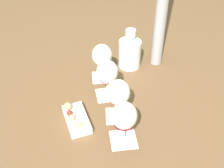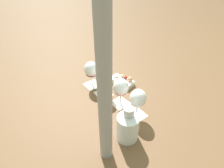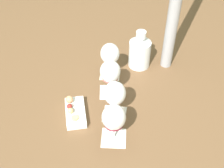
{
  "view_description": "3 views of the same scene",
  "coord_description": "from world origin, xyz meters",
  "px_view_note": "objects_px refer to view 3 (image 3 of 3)",
  "views": [
    {
      "loc": [
        0.75,
        -0.53,
        0.85
      ],
      "look_at": [
        -0.0,
        0.0,
        0.12
      ],
      "focal_mm": 45.0,
      "sensor_mm": 36.0,
      "label": 1
    },
    {
      "loc": [
        -0.4,
        0.9,
        0.86
      ],
      "look_at": [
        -0.0,
        0.0,
        0.12
      ],
      "focal_mm": 32.0,
      "sensor_mm": 36.0,
      "label": 2
    },
    {
      "loc": [
        0.83,
        -0.38,
        0.95
      ],
      "look_at": [
        -0.0,
        0.0,
        0.12
      ],
      "focal_mm": 45.0,
      "sensor_mm": 36.0,
      "label": 3
    }
  ],
  "objects_px": {
    "wine_glass_2": "(115,95)",
    "snack_dish": "(75,112)",
    "wine_glass_3": "(114,118)",
    "wine_glass_0": "(110,55)",
    "wine_glass_1": "(110,73)",
    "ceramic_vase": "(140,51)"
  },
  "relations": [
    {
      "from": "ceramic_vase",
      "to": "wine_glass_2",
      "type": "bearing_deg",
      "value": -45.08
    },
    {
      "from": "wine_glass_1",
      "to": "ceramic_vase",
      "type": "relative_size",
      "value": 0.88
    },
    {
      "from": "wine_glass_1",
      "to": "ceramic_vase",
      "type": "bearing_deg",
      "value": 119.83
    },
    {
      "from": "ceramic_vase",
      "to": "snack_dish",
      "type": "height_order",
      "value": "ceramic_vase"
    },
    {
      "from": "wine_glass_0",
      "to": "ceramic_vase",
      "type": "height_order",
      "value": "ceramic_vase"
    },
    {
      "from": "wine_glass_0",
      "to": "snack_dish",
      "type": "bearing_deg",
      "value": -53.24
    },
    {
      "from": "wine_glass_1",
      "to": "snack_dish",
      "type": "bearing_deg",
      "value": -71.61
    },
    {
      "from": "wine_glass_1",
      "to": "wine_glass_2",
      "type": "xyz_separation_m",
      "value": [
        0.14,
        -0.04,
        -0.0
      ]
    },
    {
      "from": "wine_glass_2",
      "to": "wine_glass_3",
      "type": "distance_m",
      "value": 0.13
    },
    {
      "from": "wine_glass_0",
      "to": "wine_glass_3",
      "type": "distance_m",
      "value": 0.41
    },
    {
      "from": "wine_glass_2",
      "to": "snack_dish",
      "type": "relative_size",
      "value": 1.0
    },
    {
      "from": "ceramic_vase",
      "to": "snack_dish",
      "type": "xyz_separation_m",
      "value": [
        0.2,
        -0.43,
        -0.07
      ]
    },
    {
      "from": "wine_glass_0",
      "to": "snack_dish",
      "type": "height_order",
      "value": "wine_glass_0"
    },
    {
      "from": "wine_glass_3",
      "to": "wine_glass_1",
      "type": "bearing_deg",
      "value": 158.6
    },
    {
      "from": "wine_glass_0",
      "to": "wine_glass_1",
      "type": "distance_m",
      "value": 0.14
    },
    {
      "from": "wine_glass_0",
      "to": "wine_glass_1",
      "type": "height_order",
      "value": "same"
    },
    {
      "from": "wine_glass_1",
      "to": "ceramic_vase",
      "type": "xyz_separation_m",
      "value": [
        -0.13,
        0.23,
        -0.03
      ]
    },
    {
      "from": "ceramic_vase",
      "to": "wine_glass_1",
      "type": "bearing_deg",
      "value": -60.17
    },
    {
      "from": "wine_glass_2",
      "to": "snack_dish",
      "type": "distance_m",
      "value": 0.2
    },
    {
      "from": "wine_glass_2",
      "to": "wine_glass_3",
      "type": "bearing_deg",
      "value": -26.59
    },
    {
      "from": "wine_glass_3",
      "to": "ceramic_vase",
      "type": "distance_m",
      "value": 0.51
    },
    {
      "from": "snack_dish",
      "to": "wine_glass_0",
      "type": "bearing_deg",
      "value": 126.76
    }
  ]
}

